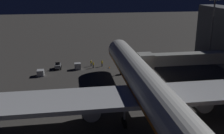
# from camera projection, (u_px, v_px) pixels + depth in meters

# --- Properties ---
(ground_plane) EXTENTS (320.00, 320.00, 0.00)m
(ground_plane) POSITION_uv_depth(u_px,v_px,m) (136.00, 100.00, 51.52)
(ground_plane) COLOR #383533
(airliner_at_gate) EXTENTS (49.20, 60.63, 19.21)m
(airliner_at_gate) POSITION_uv_depth(u_px,v_px,m) (149.00, 91.00, 41.87)
(airliner_at_gate) COLOR silver
(airliner_at_gate) RESTS_ON ground_plane
(jet_bridge) EXTENTS (20.32, 3.40, 7.03)m
(jet_bridge) POSITION_uv_depth(u_px,v_px,m) (175.00, 59.00, 59.31)
(jet_bridge) COLOR #9E9E99
(jet_bridge) RESTS_ON ground_plane
(apron_floodlight_mast) EXTENTS (2.90, 0.50, 18.24)m
(apron_floodlight_mast) POSITION_uv_depth(u_px,v_px,m) (212.00, 27.00, 70.39)
(apron_floodlight_mast) COLOR #59595E
(apron_floodlight_mast) RESTS_ON ground_plane
(baggage_tug_lead) EXTENTS (1.86, 2.76, 1.95)m
(baggage_tug_lead) POSITION_uv_depth(u_px,v_px,m) (58.00, 66.00, 70.14)
(baggage_tug_lead) COLOR slate
(baggage_tug_lead) RESTS_ON ground_plane
(baggage_container_near_belt) EXTENTS (1.65, 1.51, 1.68)m
(baggage_container_near_belt) POSITION_uv_depth(u_px,v_px,m) (78.00, 66.00, 69.78)
(baggage_container_near_belt) COLOR #B7BABF
(baggage_container_near_belt) RESTS_ON ground_plane
(baggage_container_mid_row) EXTENTS (1.65, 1.83, 1.47)m
(baggage_container_mid_row) POSITION_uv_depth(u_px,v_px,m) (41.00, 73.00, 64.90)
(baggage_container_mid_row) COLOR #B7BABF
(baggage_container_mid_row) RESTS_ON ground_plane
(ground_crew_marshaller_fwd) EXTENTS (0.40, 0.40, 1.74)m
(ground_crew_marshaller_fwd) POSITION_uv_depth(u_px,v_px,m) (93.00, 65.00, 70.79)
(ground_crew_marshaller_fwd) COLOR black
(ground_crew_marshaller_fwd) RESTS_ON ground_plane
(ground_crew_under_port_wing) EXTENTS (0.40, 0.40, 1.77)m
(ground_crew_under_port_wing) POSITION_uv_depth(u_px,v_px,m) (102.00, 63.00, 72.10)
(ground_crew_under_port_wing) COLOR black
(ground_crew_under_port_wing) RESTS_ON ground_plane
(ground_crew_by_tug) EXTENTS (0.40, 0.40, 1.81)m
(ground_crew_by_tug) POSITION_uv_depth(u_px,v_px,m) (91.00, 63.00, 72.29)
(ground_crew_by_tug) COLOR black
(ground_crew_by_tug) RESTS_ON ground_plane
(traffic_cone_nose_port) EXTENTS (0.36, 0.36, 0.55)m
(traffic_cone_nose_port) POSITION_uv_depth(u_px,v_px,m) (125.00, 66.00, 71.47)
(traffic_cone_nose_port) COLOR orange
(traffic_cone_nose_port) RESTS_ON ground_plane
(traffic_cone_nose_starboard) EXTENTS (0.36, 0.36, 0.55)m
(traffic_cone_nose_starboard) POSITION_uv_depth(u_px,v_px,m) (109.00, 67.00, 70.82)
(traffic_cone_nose_starboard) COLOR orange
(traffic_cone_nose_starboard) RESTS_ON ground_plane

